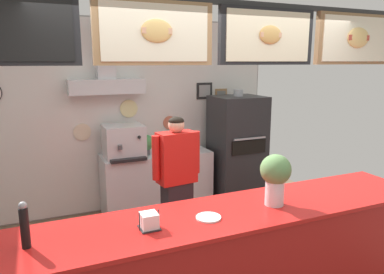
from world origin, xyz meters
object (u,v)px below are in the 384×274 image
potted_basil (181,141)px  shop_worker (177,185)px  potted_rosemary (145,143)px  napkin_holder (149,222)px  basil_vase (275,177)px  condiment_plate (208,217)px  espresso_machine (124,141)px  pepper_grinder (25,225)px  pizza_oven (237,151)px

potted_basil → shop_worker: bearing=-113.8°
potted_rosemary → napkin_holder: 2.76m
basil_vase → napkin_holder: (-1.00, -0.01, -0.17)m
condiment_plate → napkin_holder: (-0.43, 0.01, 0.04)m
potted_basil → basil_vase: 2.69m
shop_worker → condiment_plate: 1.41m
espresso_machine → potted_rosemary: 0.31m
potted_basil → pepper_grinder: pepper_grinder is taller
potted_basil → napkin_holder: napkin_holder is taller
potted_rosemary → basil_vase: bearing=-84.6°
potted_basil → basil_vase: bearing=-96.4°
espresso_machine → basil_vase: basil_vase is taller
basil_vase → espresso_machine: bearing=101.8°
pepper_grinder → pizza_oven: bearing=40.4°
shop_worker → napkin_holder: (-0.72, -1.35, 0.28)m
shop_worker → condiment_plate: size_ratio=9.01×
napkin_holder → pizza_oven: bearing=49.5°
pizza_oven → potted_basil: pizza_oven is taller
shop_worker → potted_rosemary: size_ratio=5.65×
potted_basil → potted_rosemary: (-0.55, -0.02, 0.03)m
espresso_machine → potted_rosemary: espresso_machine is taller
shop_worker → pepper_grinder: shop_worker is taller
basil_vase → potted_basil: bearing=83.6°
napkin_holder → espresso_machine: bearing=80.5°
espresso_machine → condiment_plate: espresso_machine is taller
condiment_plate → pepper_grinder: pepper_grinder is taller
condiment_plate → napkin_holder: napkin_holder is taller
condiment_plate → basil_vase: (0.57, 0.02, 0.22)m
shop_worker → potted_rosemary: bearing=-98.1°
potted_rosemary → condiment_plate: potted_rosemary is taller
potted_rosemary → pepper_grinder: 3.00m
potted_rosemary → condiment_plate: size_ratio=1.59×
pizza_oven → pepper_grinder: size_ratio=6.14×
espresso_machine → basil_vase: size_ratio=1.36×
espresso_machine → pepper_grinder: size_ratio=1.88×
potted_basil → pepper_grinder: bearing=-127.9°
potted_basil → potted_rosemary: 0.55m
pizza_oven → potted_rosemary: 1.42m
potted_basil → condiment_plate: 2.82m
shop_worker → espresso_machine: (-0.27, 1.31, 0.24)m
pizza_oven → potted_basil: (-0.84, 0.17, 0.19)m
espresso_machine → basil_vase: bearing=-78.2°
pizza_oven → espresso_machine: size_ratio=3.26×
shop_worker → napkin_holder: 1.55m
condiment_plate → basil_vase: size_ratio=0.45×
basil_vase → pepper_grinder: size_ratio=1.38×
pizza_oven → potted_rosemary: bearing=173.9°
basil_vase → pepper_grinder: 1.74m
pizza_oven → napkin_holder: bearing=-130.5°
shop_worker → pepper_grinder: size_ratio=5.58×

